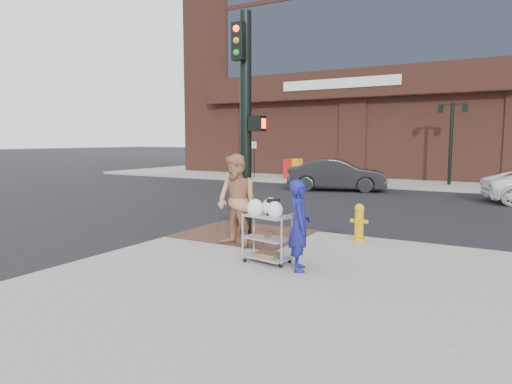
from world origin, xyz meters
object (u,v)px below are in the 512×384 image
Objects in this scene: pedestrian_tan at (237,201)px; utility_cart at (267,234)px; lamp_post at (451,134)px; woman_blue at (299,225)px; traffic_signal_pole at (246,118)px; sedan_dark at (337,175)px; fire_hydrant at (359,222)px.

pedestrian_tan is 1.65× the size of utility_cart.
lamp_post is 17.30m from woman_blue.
traffic_signal_pole is (-2.48, -15.23, 0.21)m from lamp_post.
woman_blue is 0.75m from utility_cart.
sedan_dark is at bearing 114.81° from pedestrian_tan.
lamp_post is 4.88× the size of fire_hydrant.
woman_blue is at bearing -179.71° from sedan_dark.
lamp_post reaches higher than woman_blue.
lamp_post is 16.48m from pedestrian_tan.
fire_hydrant is (2.43, 0.71, -2.26)m from traffic_signal_pole.
sedan_dark is (-4.35, -3.97, -1.88)m from lamp_post.
traffic_signal_pole reaches higher than pedestrian_tan.
pedestrian_tan is at bearing -97.23° from lamp_post.
lamp_post is at bearing -27.27° from woman_blue.
sedan_dark is at bearing 112.20° from fire_hydrant.
lamp_post is 2.60× the size of woman_blue.
sedan_dark reaches higher than fire_hydrant.
traffic_signal_pole is 4.32× the size of utility_cart.
woman_blue is at bearing -41.56° from traffic_signal_pole.
lamp_post is 0.90× the size of sedan_dark.
traffic_signal_pole is 2.62× the size of pedestrian_tan.
fire_hydrant is (0.89, 2.54, -0.11)m from utility_cart.
traffic_signal_pole is 3.26× the size of woman_blue.
sedan_dark is (-4.11, 13.25, -0.18)m from woman_blue.
fire_hydrant is at bearing -30.68° from woman_blue.
sedan_dark is at bearing -137.63° from lamp_post.
traffic_signal_pole is at bearing 130.08° from utility_cart.
pedestrian_tan is (-2.07, -16.28, -1.51)m from lamp_post.
pedestrian_tan is 1.44m from utility_cart.
utility_cart is (3.41, -13.09, -0.06)m from sedan_dark.
utility_cart is at bearing 177.67° from sedan_dark.
lamp_post is at bearing -64.57° from sedan_dark.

